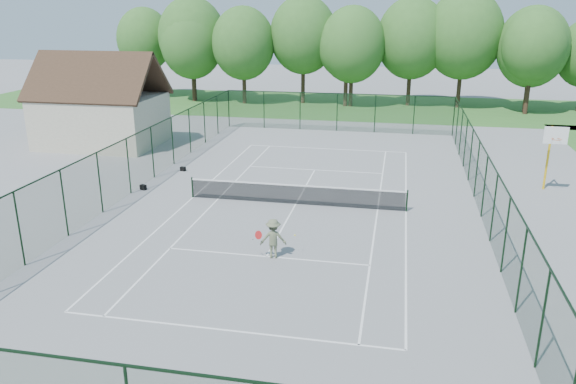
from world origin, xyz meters
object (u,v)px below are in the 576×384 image
sports_bag_a (143,187)px  tennis_player (273,238)px  tennis_net (296,193)px  basketball_goal (552,146)px

sports_bag_a → tennis_player: tennis_player is taller
tennis_net → tennis_player: size_ratio=6.48×
basketball_goal → sports_bag_a: size_ratio=10.53×
basketball_goal → sports_bag_a: 21.98m
tennis_net → sports_bag_a: (-8.62, 0.69, -0.44)m
basketball_goal → tennis_player: (-12.60, -10.99, -1.76)m
basketball_goal → tennis_player: 16.82m
tennis_net → basketball_goal: basketball_goal is taller
basketball_goal → sports_bag_a: basketball_goal is taller
tennis_net → sports_bag_a: tennis_net is taller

